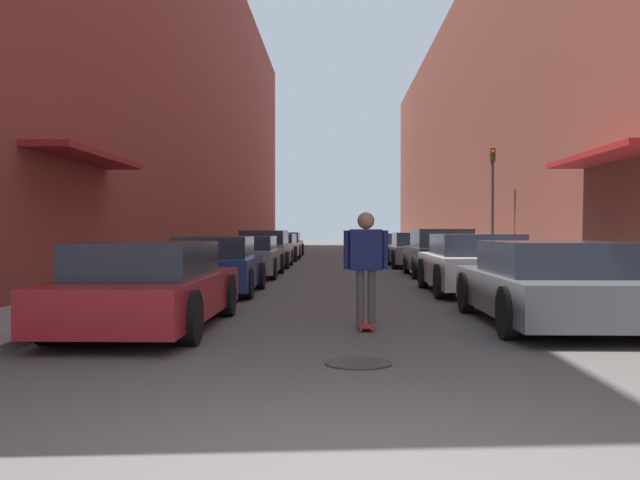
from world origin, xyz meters
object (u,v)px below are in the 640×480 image
(parked_car_left_5, at_px, (285,245))
(parked_car_right_2, at_px, (440,254))
(parked_car_right_1, at_px, (474,264))
(parked_car_left_4, at_px, (276,247))
(parked_car_right_0, at_px, (548,284))
(parked_car_left_0, at_px, (150,287))
(parked_car_right_4, at_px, (400,247))
(parked_car_left_3, at_px, (265,250))
(traffic_light, at_px, (492,195))
(manhole_cover, at_px, (358,363))
(skateboarder, at_px, (366,257))
(parked_car_right_3, at_px, (414,250))
(parked_car_left_1, at_px, (216,266))
(parked_car_right_5, at_px, (393,246))
(parked_car_left_2, at_px, (248,257))

(parked_car_left_5, relative_size, parked_car_right_2, 1.00)
(parked_car_right_1, distance_m, parked_car_right_2, 5.71)
(parked_car_left_4, distance_m, parked_car_right_0, 22.64)
(parked_car_left_0, height_order, parked_car_right_4, parked_car_right_4)
(parked_car_left_3, xyz_separation_m, traffic_light, (7.79, -3.21, 1.87))
(parked_car_left_4, height_order, manhole_cover, parked_car_left_4)
(parked_car_left_4, distance_m, parked_car_left_5, 5.42)
(parked_car_right_2, distance_m, skateboarder, 11.71)
(parked_car_right_3, bearing_deg, parked_car_right_2, -87.74)
(parked_car_left_1, relative_size, parked_car_right_5, 0.98)
(parked_car_right_1, relative_size, parked_car_right_2, 1.07)
(parked_car_right_2, height_order, parked_car_right_4, parked_car_right_2)
(parked_car_right_4, bearing_deg, parked_car_left_0, -103.84)
(parked_car_right_2, bearing_deg, skateboarder, -103.40)
(parked_car_left_3, height_order, parked_car_right_0, parked_car_left_3)
(manhole_cover, bearing_deg, parked_car_right_1, 71.37)
(skateboarder, bearing_deg, parked_car_right_1, 65.30)
(parked_car_left_5, distance_m, parked_car_right_5, 5.72)
(parked_car_left_1, distance_m, parked_car_right_2, 8.30)
(parked_car_right_0, bearing_deg, parked_car_left_3, 109.61)
(parked_car_right_2, relative_size, parked_car_right_5, 1.02)
(parked_car_left_0, xyz_separation_m, parked_car_right_1, (5.65, 5.78, 0.04))
(parked_car_left_0, xyz_separation_m, parked_car_right_3, (5.54, 16.81, 0.03))
(parked_car_left_5, height_order, parked_car_right_0, parked_car_left_5)
(parked_car_left_4, height_order, parked_car_left_5, parked_car_left_5)
(parked_car_left_3, xyz_separation_m, parked_car_right_4, (5.60, 5.82, -0.06))
(parked_car_right_0, height_order, parked_car_right_2, parked_car_right_2)
(parked_car_left_5, distance_m, parked_car_right_1, 22.79)
(parked_car_left_1, relative_size, parked_car_left_5, 0.96)
(parked_car_right_2, xyz_separation_m, parked_car_right_4, (-0.20, 11.03, -0.08))
(parked_car_right_3, xyz_separation_m, manhole_cover, (-2.69, -19.35, -0.62))
(parked_car_left_4, xyz_separation_m, parked_car_right_1, (5.76, -16.64, 0.04))
(parked_car_right_4, bearing_deg, traffic_light, -76.37)
(parked_car_left_2, relative_size, skateboarder, 2.83)
(parked_car_left_5, bearing_deg, parked_car_right_2, -70.37)
(parked_car_right_1, xyz_separation_m, parked_car_right_4, (-0.10, 16.74, -0.04))
(parked_car_right_3, bearing_deg, manhole_cover, -97.93)
(parked_car_right_3, bearing_deg, parked_car_right_1, -89.42)
(parked_car_right_3, bearing_deg, parked_car_right_4, 89.90)
(parked_car_left_1, bearing_deg, parked_car_right_4, 71.94)
(parked_car_left_0, height_order, parked_car_left_5, parked_car_left_5)
(parked_car_left_2, bearing_deg, parked_car_right_4, 63.78)
(parked_car_right_5, bearing_deg, traffic_light, -81.53)
(manhole_cover, bearing_deg, skateboarder, 85.87)
(parked_car_left_5, relative_size, parked_car_right_1, 0.94)
(parked_car_left_1, xyz_separation_m, parked_car_right_0, (5.71, -4.96, -0.00))
(parked_car_left_4, height_order, parked_car_right_1, parked_car_right_1)
(parked_car_right_1, bearing_deg, parked_car_left_1, -177.13)
(parked_car_left_0, bearing_deg, parked_car_right_1, 45.67)
(parked_car_left_3, bearing_deg, parked_car_right_1, -62.44)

